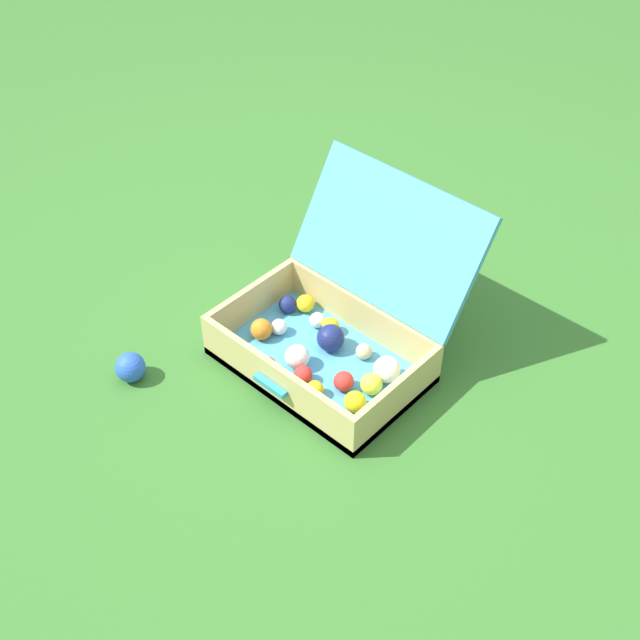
% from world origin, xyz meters
% --- Properties ---
extents(ground_plane, '(16.00, 16.00, 0.00)m').
position_xyz_m(ground_plane, '(0.00, 0.00, 0.00)').
color(ground_plane, '#336B28').
extents(open_suitcase, '(0.57, 0.59, 0.46)m').
position_xyz_m(open_suitcase, '(0.09, 0.03, 0.11)').
color(open_suitcase, '#4799C6').
rests_on(open_suitcase, ground).
extents(stray_ball_on_grass, '(0.09, 0.09, 0.09)m').
position_xyz_m(stray_ball_on_grass, '(-0.27, -0.43, 0.04)').
color(stray_ball_on_grass, blue).
rests_on(stray_ball_on_grass, ground).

